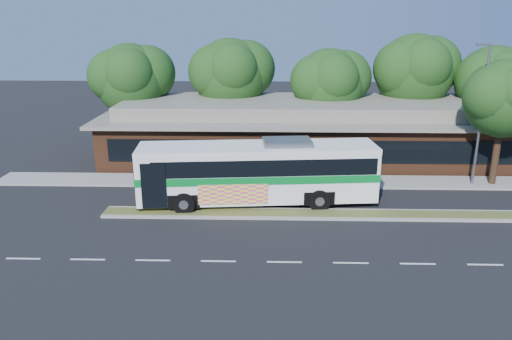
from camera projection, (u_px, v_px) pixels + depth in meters
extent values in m
plane|color=black|center=(337.00, 220.00, 27.27)|extent=(120.00, 120.00, 0.00)
cube|color=#455323|center=(335.00, 214.00, 27.82)|extent=(26.00, 1.10, 0.15)
cube|color=gray|center=(325.00, 181.00, 33.36)|extent=(44.00, 2.60, 0.12)
cube|color=black|center=(79.00, 165.00, 37.29)|extent=(14.00, 12.00, 0.01)
cube|color=#582F1B|center=(317.00, 136.00, 39.21)|extent=(32.00, 10.00, 3.20)
cube|color=slate|center=(318.00, 115.00, 38.70)|extent=(33.20, 11.20, 0.24)
cube|color=slate|center=(318.00, 107.00, 38.51)|extent=(30.00, 8.00, 1.00)
cube|color=black|center=(323.00, 152.00, 34.38)|extent=(30.00, 0.06, 1.60)
cylinder|color=slate|center=(481.00, 118.00, 31.41)|extent=(0.16, 0.16, 9.00)
cube|color=slate|center=(484.00, 45.00, 30.09)|extent=(0.90, 0.18, 0.14)
cylinder|color=black|center=(134.00, 125.00, 41.40)|extent=(0.44, 0.44, 3.99)
sphere|color=#123713|center=(131.00, 80.00, 40.29)|extent=(5.80, 5.80, 5.80)
sphere|color=#123713|center=(148.00, 73.00, 40.54)|extent=(4.52, 4.52, 4.52)
cylinder|color=black|center=(231.00, 122.00, 42.11)|extent=(0.44, 0.44, 4.20)
sphere|color=#123713|center=(230.00, 75.00, 40.95)|extent=(6.00, 6.00, 6.00)
sphere|color=#123713|center=(247.00, 69.00, 41.21)|extent=(4.68, 4.68, 4.68)
cylinder|color=black|center=(327.00, 127.00, 41.00)|extent=(0.44, 0.44, 3.78)
sphere|color=#123713|center=(329.00, 84.00, 39.95)|extent=(5.60, 5.60, 5.60)
sphere|color=#123713|center=(344.00, 77.00, 40.18)|extent=(4.37, 4.37, 4.37)
cylinder|color=black|center=(410.00, 122.00, 41.68)|extent=(0.44, 0.44, 4.41)
sphere|color=#123713|center=(414.00, 72.00, 40.48)|extent=(6.20, 6.20, 6.20)
sphere|color=#123713|center=(430.00, 66.00, 40.74)|extent=(4.84, 4.84, 4.84)
cylinder|color=black|center=(487.00, 128.00, 40.65)|extent=(0.44, 0.44, 3.86)
sphere|color=#123713|center=(493.00, 82.00, 39.56)|extent=(5.80, 5.80, 5.80)
sphere|color=#123713|center=(508.00, 76.00, 39.80)|extent=(4.52, 4.52, 4.52)
cube|color=white|center=(257.00, 172.00, 29.10)|extent=(13.92, 4.18, 3.15)
cube|color=black|center=(263.00, 161.00, 28.93)|extent=(12.83, 4.14, 0.95)
cube|color=white|center=(257.00, 148.00, 28.67)|extent=(13.95, 4.21, 0.30)
cube|color=#057527|center=(257.00, 173.00, 29.12)|extent=(14.00, 4.26, 0.43)
cube|color=black|center=(138.00, 168.00, 28.55)|extent=(0.31, 2.56, 1.95)
cube|color=black|center=(374.00, 157.00, 29.31)|extent=(0.29, 2.38, 1.26)
cube|color=#E5438D|center=(233.00, 194.00, 27.82)|extent=(3.87, 0.42, 1.14)
cube|color=slate|center=(287.00, 142.00, 28.69)|extent=(2.90, 2.08, 0.34)
cylinder|color=black|center=(184.00, 204.00, 27.86)|extent=(1.29, 0.53, 1.26)
cylinder|color=black|center=(187.00, 187.00, 30.59)|extent=(1.29, 0.53, 1.26)
cylinder|color=black|center=(319.00, 200.00, 28.34)|extent=(1.29, 0.53, 1.26)
cylinder|color=black|center=(311.00, 184.00, 31.07)|extent=(1.29, 0.53, 1.26)
imported|color=silver|center=(170.00, 164.00, 35.43)|extent=(4.36, 2.17, 1.22)
cylinder|color=black|center=(496.00, 154.00, 32.27)|extent=(0.44, 0.44, 4.24)
sphere|color=#123713|center=(504.00, 99.00, 31.20)|extent=(4.92, 4.92, 4.92)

